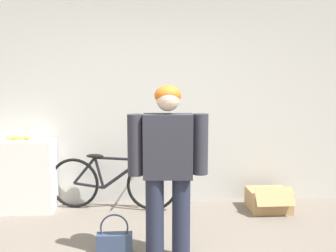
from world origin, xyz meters
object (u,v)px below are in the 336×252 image
bicycle (112,182)px  handbag (114,242)px  person (168,162)px  cardboard_box (268,200)px  banana (18,138)px

bicycle → handbag: bearing=-75.2°
person → cardboard_box: 1.95m
bicycle → banana: 1.25m
person → handbag: (-0.49, 0.12, -0.77)m
person → cardboard_box: person is taller
handbag → cardboard_box: bearing=31.0°
handbag → cardboard_box: (1.81, 1.09, 0.01)m
banana → handbag: bearing=-46.5°
person → handbag: 0.92m
bicycle → handbag: bicycle is taller
person → bicycle: size_ratio=0.98×
banana → handbag: size_ratio=0.82×
bicycle → handbag: size_ratio=4.15×
person → bicycle: 1.59m
handbag → banana: bearing=133.5°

